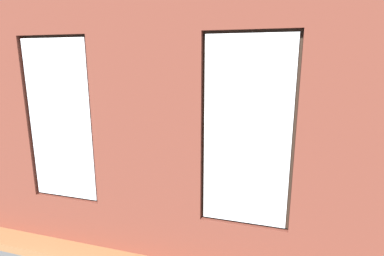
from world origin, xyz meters
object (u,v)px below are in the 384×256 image
object	(u,v)px
tv_flatscreen	(96,124)
potted_plant_corner_near_left	(326,141)
media_console	(98,148)
candle_jar	(190,148)
potted_plant_corner_far_left	(375,200)
couch_left	(335,186)
potted_plant_near_tv	(92,146)
remote_black	(193,153)
potted_plant_foreground_right	(134,115)
potted_plant_by_left_couch	(302,151)
table_plant_small	(183,142)
potted_plant_mid_room_small	(250,148)
coffee_table	(190,154)
cup_ceramic	(209,149)
couch_by_window	(125,195)
potted_plant_between_couches	(224,187)
papasan_chair	(185,131)

from	to	relation	value
tv_flatscreen	potted_plant_corner_near_left	xyz separation A→B (m)	(-5.00, -1.36, -0.35)
media_console	potted_plant_corner_near_left	distance (m)	5.19
candle_jar	potted_plant_corner_far_left	world-z (taller)	potted_plant_corner_far_left
couch_left	potted_plant_near_tv	xyz separation A→B (m)	(4.30, -0.04, 0.27)
potted_plant_corner_near_left	tv_flatscreen	bearing A→B (deg)	15.21
remote_black	potted_plant_foreground_right	distance (m)	2.76
tv_flatscreen	potted_plant_by_left_couch	distance (m)	4.48
couch_left	table_plant_small	size ratio (longest dim) A/B	7.53
candle_jar	potted_plant_foreground_right	bearing A→B (deg)	-38.79
potted_plant_corner_far_left	potted_plant_mid_room_small	distance (m)	3.38
potted_plant_corner_near_left	candle_jar	bearing A→B (deg)	31.84
potted_plant_by_left_couch	potted_plant_corner_near_left	size ratio (longest dim) A/B	0.53
coffee_table	cup_ceramic	distance (m)	0.39
couch_left	potted_plant_near_tv	size ratio (longest dim) A/B	2.27
media_console	potted_plant_by_left_couch	size ratio (longest dim) A/B	1.72
potted_plant_corner_near_left	table_plant_small	bearing A→B (deg)	28.92
coffee_table	potted_plant_foreground_right	world-z (taller)	potted_plant_foreground_right
candle_jar	potted_plant_by_left_couch	size ratio (longest dim) A/B	0.20
candle_jar	tv_flatscreen	xyz separation A→B (m)	(2.31, -0.31, 0.28)
coffee_table	potted_plant_foreground_right	bearing A→B (deg)	-38.79
couch_by_window	potted_plant_foreground_right	size ratio (longest dim) A/B	1.43
table_plant_small	potted_plant_corner_far_left	bearing A→B (deg)	143.55
candle_jar	potted_plant_between_couches	bearing A→B (deg)	118.96
potted_plant_corner_far_left	papasan_chair	bearing A→B (deg)	-47.31
table_plant_small	potted_plant_near_tv	xyz separation A→B (m)	(1.60, 0.76, 0.01)
potted_plant_by_left_couch	potted_plant_between_couches	bearing A→B (deg)	66.89
papasan_chair	potted_plant_corner_far_left	world-z (taller)	potted_plant_corner_far_left
potted_plant_foreground_right	potted_plant_by_left_couch	bearing A→B (deg)	168.12
potted_plant_by_left_couch	potted_plant_corner_far_left	world-z (taller)	potted_plant_corner_far_left
candle_jar	potted_plant_near_tv	world-z (taller)	potted_plant_near_tv
media_console	potted_plant_near_tv	distance (m)	1.18
potted_plant_corner_near_left	potted_plant_mid_room_small	xyz separation A→B (m)	(1.61, 0.74, -0.10)
media_console	cup_ceramic	bearing A→B (deg)	176.17
remote_black	coffee_table	bearing A→B (deg)	84.56
table_plant_small	potted_plant_between_couches	bearing A→B (deg)	121.34
papasan_chair	media_console	bearing A→B (deg)	36.22
couch_by_window	couch_left	xyz separation A→B (m)	(-2.92, -1.20, -0.00)
couch_by_window	potted_plant_near_tv	world-z (taller)	potted_plant_near_tv
remote_black	potted_plant_mid_room_small	size ratio (longest dim) A/B	0.33
media_console	potted_plant_by_left_couch	world-z (taller)	potted_plant_by_left_couch
candle_jar	potted_plant_by_left_couch	bearing A→B (deg)	-160.74
remote_black	potted_plant_corner_near_left	world-z (taller)	potted_plant_corner_near_left
tv_flatscreen	potted_plant_foreground_right	bearing A→B (deg)	-102.43
candle_jar	potted_plant_corner_far_left	bearing A→B (deg)	143.22
remote_black	couch_left	bearing A→B (deg)	-59.33
cup_ceramic	potted_plant_between_couches	world-z (taller)	potted_plant_between_couches
potted_plant_foreground_right	potted_plant_corner_near_left	bearing A→B (deg)	-179.37
cup_ceramic	papasan_chair	bearing A→B (deg)	-56.12
remote_black	tv_flatscreen	size ratio (longest dim) A/B	0.19
cup_ceramic	candle_jar	distance (m)	0.38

